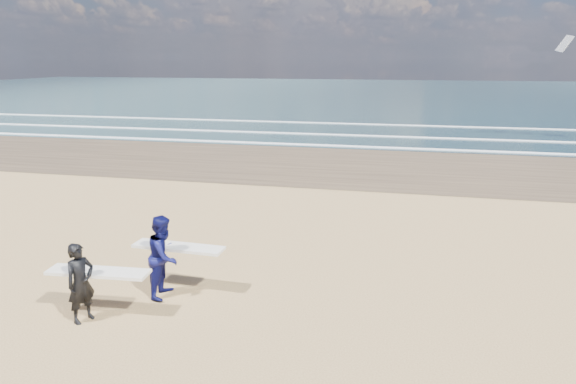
# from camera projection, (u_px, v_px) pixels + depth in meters

# --- Properties ---
(ocean) EXTENTS (220.00, 100.00, 0.02)m
(ocean) POSITION_uv_depth(u_px,v_px,m) (503.00, 95.00, 74.61)
(ocean) COLOR #182F36
(ocean) RESTS_ON ground
(surfer_near) EXTENTS (2.23, 1.06, 1.72)m
(surfer_near) POSITION_uv_depth(u_px,v_px,m) (83.00, 281.00, 10.72)
(surfer_near) COLOR black
(surfer_near) RESTS_ON ground
(surfer_far) EXTENTS (2.22, 1.14, 1.94)m
(surfer_far) POSITION_uv_depth(u_px,v_px,m) (165.00, 255.00, 11.85)
(surfer_far) COLOR #0D0F4A
(surfer_far) RESTS_ON ground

